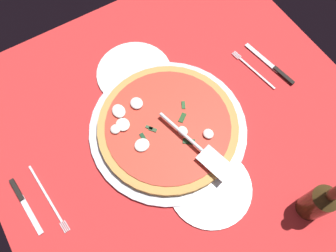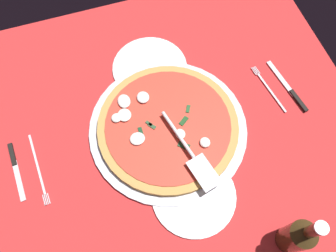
{
  "view_description": "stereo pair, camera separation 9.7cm",
  "coord_description": "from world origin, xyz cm",
  "views": [
    {
      "loc": [
        -32.66,
        24.82,
        90.99
      ],
      "look_at": [
        2.26,
        3.31,
        2.46
      ],
      "focal_mm": 36.49,
      "sensor_mm": 36.0,
      "label": 1
    },
    {
      "loc": [
        -36.75,
        15.97,
        90.99
      ],
      "look_at": [
        2.26,
        3.31,
        2.46
      ],
      "focal_mm": 36.49,
      "sensor_mm": 36.0,
      "label": 2
    }
  ],
  "objects": [
    {
      "name": "dinner_plate_left",
      "position": [
        -18.5,
        2.82,
        0.6
      ],
      "size": [
        22.56,
        22.56,
        1.0
      ],
      "primitive_type": "cylinder",
      "color": "white",
      "rests_on": "ground_plane"
    },
    {
      "name": "beer_bottle",
      "position": [
        -36.57,
        -16.06,
        8.2
      ],
      "size": [
        6.55,
        6.55,
        21.44
      ],
      "color": "#402E16",
      "rests_on": "ground_plane"
    },
    {
      "name": "place_setting_far",
      "position": [
        3.17,
        44.19,
        0.45
      ],
      "size": [
        22.56,
        14.15,
        1.4
      ],
      "rotation": [
        0.0,
        0.0,
        3.22
      ],
      "color": "white",
      "rests_on": "ground_plane"
    },
    {
      "name": "ground_plane",
      "position": [
        0.0,
        0.0,
        -0.4
      ],
      "size": [
        108.45,
        108.45,
        0.8
      ],
      "primitive_type": "cube",
      "color": "red"
    },
    {
      "name": "dinner_plate_right",
      "position": [
        24.27,
        2.24,
        0.6
      ],
      "size": [
        23.58,
        23.58,
        1.0
      ],
      "primitive_type": "cylinder",
      "color": "white",
      "rests_on": "ground_plane"
    },
    {
      "name": "place_setting_near",
      "position": [
        4.14,
        -33.46,
        0.46
      ],
      "size": [
        20.53,
        14.97,
        1.4
      ],
      "rotation": [
        0.0,
        0.0,
        0.15
      ],
      "color": "white",
      "rests_on": "ground_plane"
    },
    {
      "name": "checker_pattern",
      "position": [
        0.0,
        -0.0,
        0.05
      ],
      "size": [
        108.45,
        108.45,
        0.1
      ],
      "color": "white",
      "rests_on": "ground_plane"
    },
    {
      "name": "pizza_server",
      "position": [
        -8.2,
        0.39,
        5.05
      ],
      "size": [
        25.36,
        9.17,
        1.0
      ],
      "rotation": [
        0.0,
        0.0,
        3.38
      ],
      "color": "silver",
      "rests_on": "pizza"
    },
    {
      "name": "pizza_pan",
      "position": [
        2.26,
        3.31,
        0.78
      ],
      "size": [
        45.67,
        45.67,
        1.36
      ],
      "primitive_type": "cylinder",
      "color": "silver",
      "rests_on": "ground_plane"
    },
    {
      "name": "pizza",
      "position": [
        2.38,
        3.5,
        2.48
      ],
      "size": [
        40.43,
        40.43,
        3.27
      ],
      "color": "#C28F48",
      "rests_on": "pizza_pan"
    }
  ]
}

